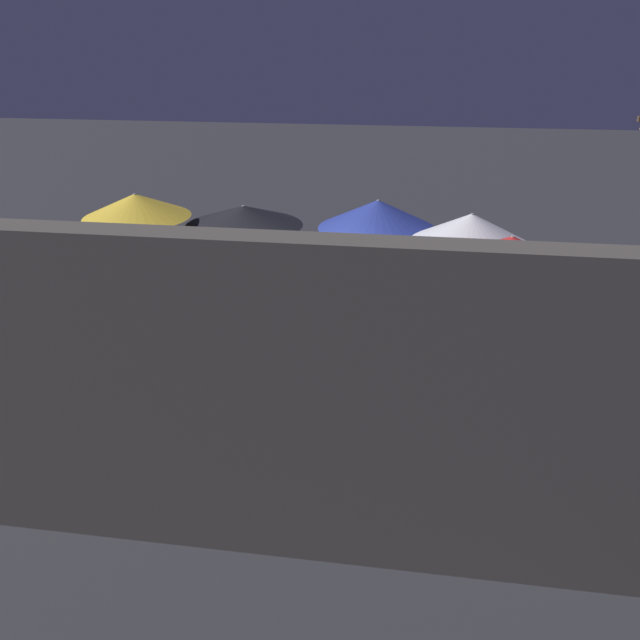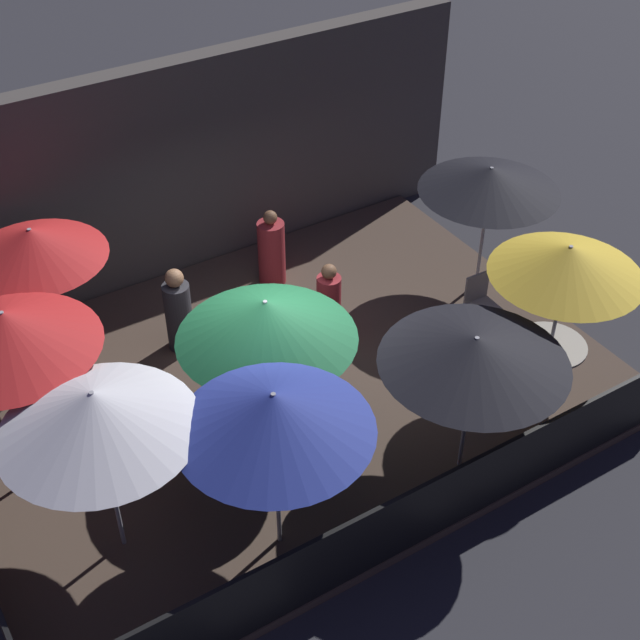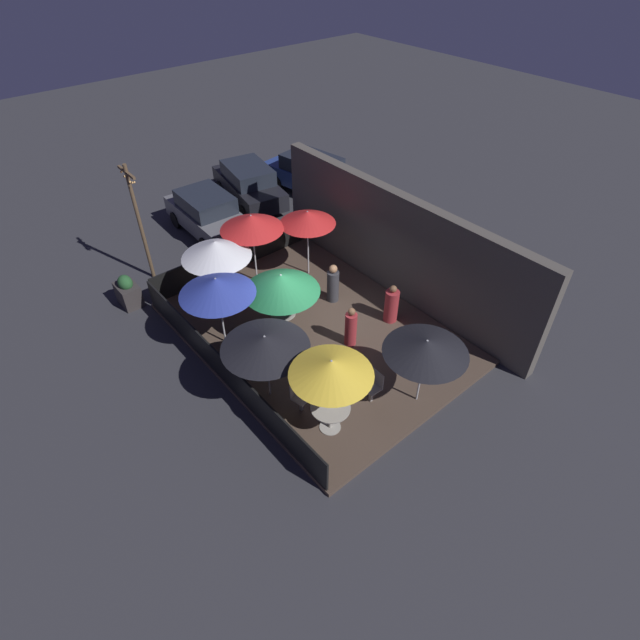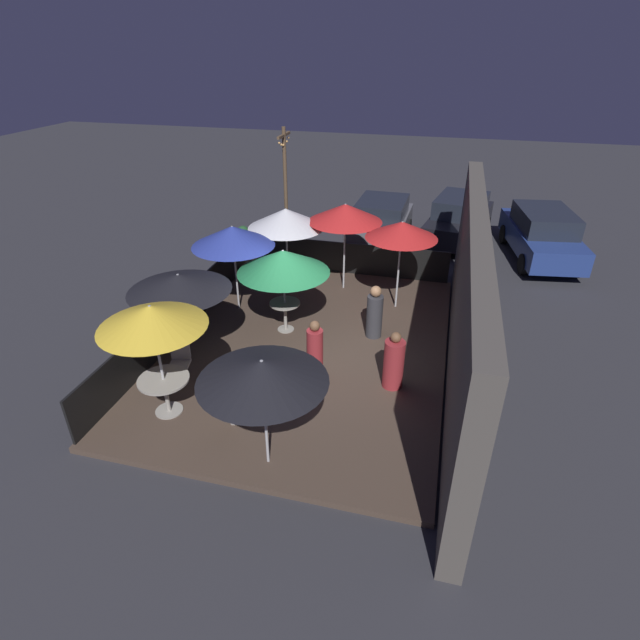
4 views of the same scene
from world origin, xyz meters
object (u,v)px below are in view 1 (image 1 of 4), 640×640
at_px(patio_umbrella_2, 377,214).
at_px(patron_1, 161,412).
at_px(patio_umbrella_4, 470,230).
at_px(dining_table_1, 321,324).
at_px(patio_umbrella_0, 136,206).
at_px(patron_0, 203,350).
at_px(patio_umbrella_1, 321,252).
at_px(patio_umbrella_3, 25,257).
at_px(patron_2, 317,392).
at_px(patio_chair_0, 198,288).
at_px(patio_umbrella_5, 243,216).
at_px(dining_table_0, 146,283).
at_px(patio_umbrella_6, 456,302).
at_px(patio_chair_1, 111,319).
at_px(patio_umbrella_7, 510,254).
at_px(planter_box, 563,287).

xyz_separation_m(patio_umbrella_2, patron_1, (2.37, 4.36, -1.44)).
relative_size(patio_umbrella_4, dining_table_1, 3.09).
height_order(patio_umbrella_0, patron_0, patio_umbrella_0).
bearing_deg(patio_umbrella_2, dining_table_1, 63.75).
distance_m(patio_umbrella_0, patio_umbrella_1, 3.71).
bearing_deg(patio_umbrella_4, patio_umbrella_3, 14.72).
distance_m(dining_table_1, patron_2, 2.14).
bearing_deg(patron_2, patio_umbrella_0, -172.11).
xyz_separation_m(patio_chair_0, patron_0, (-0.95, 2.60, 0.09)).
xyz_separation_m(patio_umbrella_1, patio_umbrella_3, (4.25, 1.05, 0.06)).
relative_size(patio_umbrella_5, dining_table_0, 2.28).
bearing_deg(patio_umbrella_2, patio_chair_0, 1.92).
height_order(patron_0, patron_2, patron_2).
xyz_separation_m(patio_umbrella_6, patio_chair_1, (5.41, -2.28, -1.61)).
bearing_deg(patron_0, patio_umbrella_2, 160.14).
xyz_separation_m(patio_chair_1, patron_0, (-1.92, 0.99, 0.07)).
bearing_deg(patio_chair_1, patio_umbrella_5, -42.64).
distance_m(patio_umbrella_2, patio_umbrella_4, 1.75).
bearing_deg(patio_umbrella_4, dining_table_1, 16.14).
height_order(patio_umbrella_7, patron_1, patio_umbrella_7).
height_order(patio_umbrella_6, planter_box, patio_umbrella_6).
bearing_deg(dining_table_0, patio_umbrella_4, 174.32).
relative_size(patio_umbrella_5, patio_chair_0, 2.38).
bearing_deg(patio_umbrella_0, dining_table_0, 90.00).
relative_size(patron_0, patron_2, 0.98).
xyz_separation_m(patio_umbrella_2, dining_table_1, (0.76, 1.55, -1.42)).
relative_size(dining_table_0, patron_2, 0.72).
height_order(patio_umbrella_0, patio_umbrella_3, patio_umbrella_0).
bearing_deg(patron_2, patio_umbrella_6, 38.22).
distance_m(patio_umbrella_4, patio_umbrella_6, 3.14).
bearing_deg(patron_0, patio_umbrella_1, 147.32).
distance_m(patio_umbrella_7, dining_table_1, 3.24).
xyz_separation_m(patio_umbrella_3, patron_0, (-2.64, 0.12, -1.28)).
bearing_deg(patio_umbrella_5, patio_chair_1, 45.80).
distance_m(dining_table_1, planter_box, 5.22).
relative_size(patio_umbrella_5, dining_table_1, 2.90).
relative_size(patio_umbrella_3, patron_2, 1.56).
relative_size(patio_umbrella_4, planter_box, 2.16).
xyz_separation_m(patio_umbrella_1, patron_1, (1.61, 2.81, -1.24)).
height_order(patio_umbrella_7, patio_chair_1, patio_umbrella_7).
relative_size(patio_umbrella_0, patron_2, 1.75).
bearing_deg(dining_table_1, patio_umbrella_0, -19.42).
relative_size(patio_umbrella_2, patron_0, 1.76).
xyz_separation_m(patron_0, patron_1, (0.01, 1.64, -0.02)).
bearing_deg(patron_1, patron_0, -166.61).
height_order(patio_umbrella_6, patio_chair_1, patio_umbrella_6).
bearing_deg(patio_umbrella_3, patron_0, 177.50).
bearing_deg(patio_umbrella_3, patron_2, 166.58).
height_order(patio_umbrella_1, patio_umbrella_3, patio_umbrella_1).
bearing_deg(patio_umbrella_2, patio_umbrella_7, 128.19).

